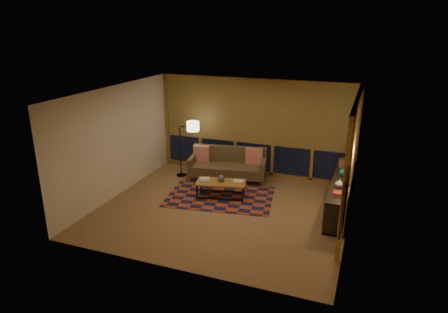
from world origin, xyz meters
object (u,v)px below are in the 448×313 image
(coffee_table, at_px, (221,189))
(bookshelf, at_px, (340,194))
(sofa, at_px, (228,165))
(floor_lamp, at_px, (181,149))

(coffee_table, xyz_separation_m, bookshelf, (2.78, 0.37, 0.15))
(sofa, distance_m, bookshelf, 3.13)
(sofa, relative_size, floor_lamp, 1.32)
(floor_lamp, bearing_deg, bookshelf, -33.66)
(bookshelf, bearing_deg, sofa, 165.46)
(sofa, height_order, bookshelf, sofa)
(sofa, bearing_deg, coffee_table, -87.96)
(bookshelf, bearing_deg, floor_lamp, 172.14)
(coffee_table, distance_m, bookshelf, 2.81)
(bookshelf, bearing_deg, coffee_table, -172.39)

